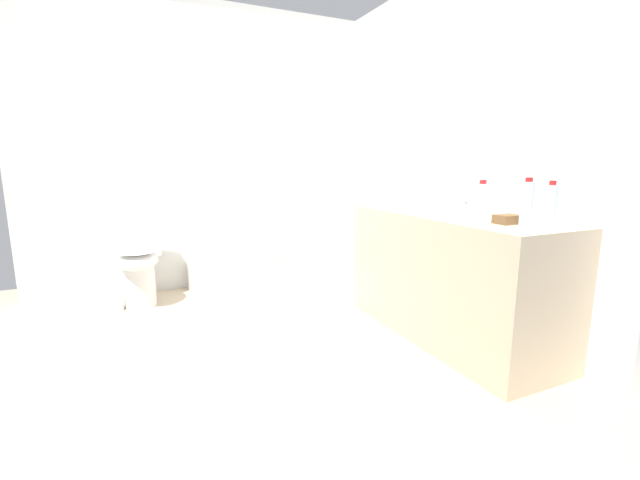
% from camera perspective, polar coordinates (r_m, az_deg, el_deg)
% --- Properties ---
extents(ground_plane, '(3.89, 3.89, 0.00)m').
position_cam_1_polar(ground_plane, '(2.96, -8.04, -12.64)').
color(ground_plane, '#C1AD8E').
extents(wall_back_tiled, '(3.29, 0.10, 2.56)m').
position_cam_1_polar(wall_back_tiled, '(4.08, -14.22, 11.94)').
color(wall_back_tiled, silver).
rests_on(wall_back_tiled, ground_plane).
extents(wall_right_mirror, '(0.10, 3.08, 2.56)m').
position_cam_1_polar(wall_right_mirror, '(3.45, 16.45, 12.13)').
color(wall_right_mirror, silver).
rests_on(wall_right_mirror, ground_plane).
extents(bathtub, '(1.68, 0.68, 1.27)m').
position_cam_1_polar(bathtub, '(3.94, -5.09, -2.42)').
color(bathtub, white).
rests_on(bathtub, ground_plane).
extents(toilet, '(0.37, 0.53, 0.70)m').
position_cam_1_polar(toilet, '(3.71, -23.66, -2.79)').
color(toilet, white).
rests_on(toilet, ground_plane).
extents(vanity_counter, '(0.59, 1.55, 0.83)m').
position_cam_1_polar(vanity_counter, '(2.92, 17.28, -4.75)').
color(vanity_counter, tan).
rests_on(vanity_counter, ground_plane).
extents(sink_basin, '(0.32, 0.32, 0.06)m').
position_cam_1_polar(sink_basin, '(2.87, 16.65, 4.04)').
color(sink_basin, white).
rests_on(sink_basin, vanity_counter).
extents(sink_faucet, '(0.14, 0.15, 0.08)m').
position_cam_1_polar(sink_faucet, '(2.99, 19.34, 4.30)').
color(sink_faucet, '#AAAAAF').
rests_on(sink_faucet, vanity_counter).
extents(water_bottle_0, '(0.07, 0.07, 0.24)m').
position_cam_1_polar(water_bottle_0, '(2.56, 21.29, 4.89)').
color(water_bottle_0, silver).
rests_on(water_bottle_0, vanity_counter).
extents(water_bottle_1, '(0.06, 0.06, 0.24)m').
position_cam_1_polar(water_bottle_1, '(2.39, 29.06, 4.02)').
color(water_bottle_1, silver).
rests_on(water_bottle_1, vanity_counter).
extents(water_bottle_2, '(0.06, 0.06, 0.26)m').
position_cam_1_polar(water_bottle_2, '(2.38, 26.51, 4.39)').
color(water_bottle_2, silver).
rests_on(water_bottle_2, vanity_counter).
extents(drinking_glass_0, '(0.08, 0.08, 0.10)m').
position_cam_1_polar(drinking_glass_0, '(3.18, 12.45, 5.20)').
color(drinking_glass_0, white).
rests_on(drinking_glass_0, vanity_counter).
extents(drinking_glass_1, '(0.07, 0.07, 0.10)m').
position_cam_1_polar(drinking_glass_1, '(3.09, 13.19, 5.10)').
color(drinking_glass_1, white).
rests_on(drinking_glass_1, vanity_counter).
extents(drinking_glass_2, '(0.08, 0.08, 0.09)m').
position_cam_1_polar(drinking_glass_2, '(3.22, 10.85, 5.32)').
color(drinking_glass_2, white).
rests_on(drinking_glass_2, vanity_counter).
extents(drinking_glass_3, '(0.07, 0.07, 0.10)m').
position_cam_1_polar(drinking_glass_3, '(3.30, 9.43, 5.53)').
color(drinking_glass_3, white).
rests_on(drinking_glass_3, vanity_counter).
extents(amenity_basket, '(0.14, 0.10, 0.05)m').
position_cam_1_polar(amenity_basket, '(2.52, 24.37, 2.61)').
color(amenity_basket, brown).
rests_on(amenity_basket, vanity_counter).
extents(bath_mat, '(0.69, 0.35, 0.01)m').
position_cam_1_polar(bath_mat, '(3.54, -1.09, -8.49)').
color(bath_mat, white).
rests_on(bath_mat, ground_plane).
extents(toilet_paper_roll, '(0.11, 0.11, 0.13)m').
position_cam_1_polar(toilet_paper_roll, '(3.72, -26.21, -7.71)').
color(toilet_paper_roll, white).
rests_on(toilet_paper_roll, ground_plane).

